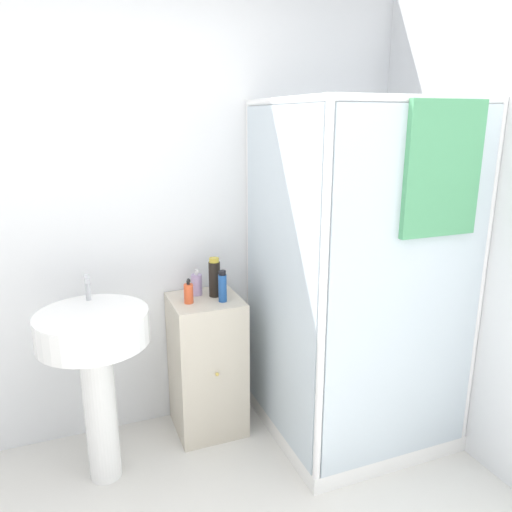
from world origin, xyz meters
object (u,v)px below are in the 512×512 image
at_px(shampoo_bottle_tall_black, 214,278).
at_px(lotion_bottle_white, 197,284).
at_px(soap_dispenser, 189,293).
at_px(sink, 95,354).
at_px(shampoo_bottle_blue, 223,287).

xyz_separation_m(shampoo_bottle_tall_black, lotion_bottle_white, (-0.09, 0.06, -0.05)).
bearing_deg(soap_dispenser, lotion_bottle_white, 56.05).
bearing_deg(sink, lotion_bottle_white, 26.92).
distance_m(sink, lotion_bottle_white, 0.68).
distance_m(soap_dispenser, lotion_bottle_white, 0.13).
xyz_separation_m(sink, shampoo_bottle_tall_black, (0.67, 0.24, 0.23)).
height_order(sink, shampoo_bottle_tall_black, shampoo_bottle_tall_black).
xyz_separation_m(soap_dispenser, shampoo_bottle_blue, (0.18, -0.04, 0.03)).
bearing_deg(soap_dispenser, sink, -159.95).
bearing_deg(shampoo_bottle_blue, shampoo_bottle_tall_black, 98.86).
bearing_deg(shampoo_bottle_tall_black, sink, -160.44).
distance_m(shampoo_bottle_blue, lotion_bottle_white, 0.19).
bearing_deg(soap_dispenser, shampoo_bottle_tall_black, 17.98).
height_order(shampoo_bottle_tall_black, lotion_bottle_white, shampoo_bottle_tall_black).
xyz_separation_m(shampoo_bottle_blue, lotion_bottle_white, (-0.10, 0.15, -0.02)).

